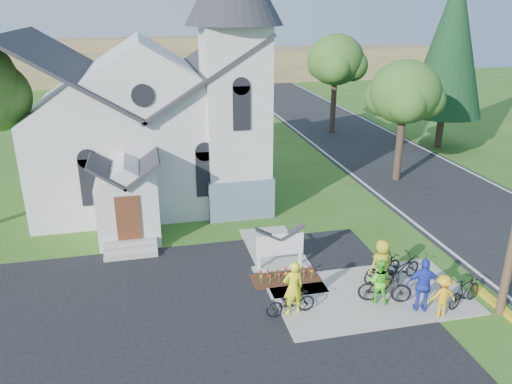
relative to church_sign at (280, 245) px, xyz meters
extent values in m
plane|color=#36601B|center=(1.20, -3.20, -1.03)|extent=(120.00, 120.00, 0.00)
cube|color=black|center=(-5.80, -5.20, -1.02)|extent=(20.00, 16.00, 0.02)
cube|color=black|center=(11.20, 11.80, -1.02)|extent=(8.00, 90.00, 0.02)
cube|color=#AAA399|center=(2.70, -2.70, -1.00)|extent=(7.00, 4.00, 0.05)
cube|color=silver|center=(-4.80, 9.80, 1.47)|extent=(11.00, 9.00, 5.00)
cube|color=slate|center=(-0.50, 6.50, -0.03)|extent=(3.20, 3.20, 2.00)
cube|color=silver|center=(-0.50, 6.50, 3.47)|extent=(3.00, 3.00, 9.00)
cube|color=silver|center=(-5.80, 4.10, 0.37)|extent=(2.60, 2.40, 2.80)
cube|color=#5D311A|center=(-5.80, 2.87, 0.47)|extent=(1.00, 0.10, 2.00)
cube|color=#AAA399|center=(0.00, 0.00, -0.98)|extent=(2.20, 0.40, 0.10)
cube|color=white|center=(-0.85, 0.00, -0.48)|extent=(0.12, 0.12, 1.00)
cube|color=white|center=(0.85, 0.00, -0.48)|extent=(0.12, 0.12, 1.00)
cube|color=white|center=(0.00, 0.00, 0.02)|extent=(1.90, 0.14, 0.90)
cube|color=#3A200F|center=(0.00, -0.90, -0.99)|extent=(2.60, 1.10, 0.07)
cylinder|color=#36251D|center=(9.70, 8.80, 1.00)|extent=(0.44, 0.44, 4.05)
ellipsoid|color=#2D5C1F|center=(9.70, 8.80, 4.22)|extent=(4.00, 4.00, 3.60)
cylinder|color=#36251D|center=(10.20, 20.80, 1.22)|extent=(0.44, 0.44, 4.50)
ellipsoid|color=#2D5C1F|center=(10.20, 20.80, 4.79)|extent=(4.40, 4.40, 3.96)
cylinder|color=#36251D|center=(16.20, 14.80, 0.17)|extent=(0.50, 0.50, 2.40)
cone|color=black|center=(16.20, 14.80, 6.37)|extent=(5.20, 5.20, 10.00)
cube|color=olive|center=(7.20, 52.80, 0.97)|extent=(60.00, 8.00, 4.00)
cube|color=olive|center=(-8.80, 54.80, 1.77)|extent=(30.00, 6.00, 5.60)
cube|color=olive|center=(23.20, 50.80, 0.47)|extent=(25.00, 6.00, 3.00)
imported|color=#F7F41D|center=(-0.41, -3.15, 0.00)|extent=(0.75, 0.53, 1.96)
imported|color=black|center=(-0.50, -3.19, -0.51)|extent=(1.82, 0.81, 0.93)
imported|color=#4AE22A|center=(2.71, -3.14, -0.16)|extent=(0.98, 0.88, 1.64)
imported|color=black|center=(2.94, -3.22, -0.41)|extent=(1.94, 1.08, 1.13)
imported|color=blue|center=(3.93, -3.98, 0.00)|extent=(1.24, 0.83, 1.96)
imported|color=black|center=(3.56, -1.76, -0.48)|extent=(2.02, 1.31, 1.00)
imported|color=gold|center=(4.40, -4.40, -0.21)|extent=(1.02, 0.63, 1.53)
imported|color=black|center=(5.55, -4.02, -0.45)|extent=(1.80, 1.13, 1.05)
imported|color=gold|center=(3.21, -2.31, -0.01)|extent=(1.05, 0.79, 1.93)
imported|color=black|center=(4.15, -2.06, -0.46)|extent=(2.09, 1.30, 1.04)
camera|label=1|loc=(-4.84, -16.96, 8.90)|focal=35.00mm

